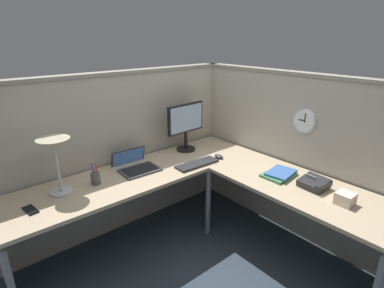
# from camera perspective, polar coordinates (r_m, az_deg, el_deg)

# --- Properties ---
(ground_plane) EXTENTS (6.80, 6.80, 0.00)m
(ground_plane) POSITION_cam_1_polar(r_m,az_deg,el_deg) (3.02, 2.78, -18.82)
(ground_plane) COLOR #2D3842
(cubicle_wall_back) EXTENTS (2.57, 0.12, 1.58)m
(cubicle_wall_back) POSITION_cam_1_polar(r_m,az_deg,el_deg) (3.07, -13.23, -1.55)
(cubicle_wall_back) COLOR #A8A393
(cubicle_wall_back) RESTS_ON ground
(cubicle_wall_right) EXTENTS (0.12, 2.37, 1.58)m
(cubicle_wall_right) POSITION_cam_1_polar(r_m,az_deg,el_deg) (3.08, 18.41, -1.97)
(cubicle_wall_right) COLOR #A8A393
(cubicle_wall_right) RESTS_ON ground
(desk) EXTENTS (2.35, 2.15, 0.73)m
(desk) POSITION_cam_1_polar(r_m,az_deg,el_deg) (2.55, 1.33, -9.58)
(desk) COLOR tan
(desk) RESTS_ON ground
(monitor) EXTENTS (0.46, 0.20, 0.50)m
(monitor) POSITION_cam_1_polar(r_m,az_deg,el_deg) (3.14, -1.19, 3.90)
(monitor) COLOR black
(monitor) RESTS_ON desk
(laptop) EXTENTS (0.36, 0.40, 0.22)m
(laptop) POSITION_cam_1_polar(r_m,az_deg,el_deg) (2.85, -10.76, -3.92)
(laptop) COLOR #38383D
(laptop) RESTS_ON desk
(keyboard) EXTENTS (0.44, 0.16, 0.02)m
(keyboard) POSITION_cam_1_polar(r_m,az_deg,el_deg) (2.86, 0.96, -3.77)
(keyboard) COLOR #232326
(keyboard) RESTS_ON desk
(computer_mouse) EXTENTS (0.06, 0.10, 0.03)m
(computer_mouse) POSITION_cam_1_polar(r_m,az_deg,el_deg) (3.02, 5.07, -2.35)
(computer_mouse) COLOR #232326
(computer_mouse) RESTS_ON desk
(desk_lamp_dome) EXTENTS (0.24, 0.24, 0.44)m
(desk_lamp_dome) POSITION_cam_1_polar(r_m,az_deg,el_deg) (2.45, -24.49, -0.88)
(desk_lamp_dome) COLOR #B7BABF
(desk_lamp_dome) RESTS_ON desk
(pen_cup) EXTENTS (0.08, 0.08, 0.18)m
(pen_cup) POSITION_cam_1_polar(r_m,az_deg,el_deg) (2.61, -17.73, -6.13)
(pen_cup) COLOR #4C4C51
(pen_cup) RESTS_ON desk
(cell_phone) EXTENTS (0.09, 0.15, 0.01)m
(cell_phone) POSITION_cam_1_polar(r_m,az_deg,el_deg) (2.44, -28.18, -10.91)
(cell_phone) COLOR black
(cell_phone) RESTS_ON desk
(office_phone) EXTENTS (0.20, 0.22, 0.11)m
(office_phone) POSITION_cam_1_polar(r_m,az_deg,el_deg) (2.63, 22.11, -6.93)
(office_phone) COLOR #232326
(office_phone) RESTS_ON desk
(book_stack) EXTENTS (0.30, 0.23, 0.04)m
(book_stack) POSITION_cam_1_polar(r_m,az_deg,el_deg) (2.74, 16.18, -5.45)
(book_stack) COLOR #3F7F4C
(book_stack) RESTS_ON desk
(tissue_box) EXTENTS (0.12, 0.12, 0.09)m
(tissue_box) POSITION_cam_1_polar(r_m,az_deg,el_deg) (2.48, 26.92, -9.17)
(tissue_box) COLOR beige
(tissue_box) RESTS_ON desk
(wall_clock) EXTENTS (0.04, 0.22, 0.22)m
(wall_clock) POSITION_cam_1_polar(r_m,az_deg,el_deg) (2.88, 20.47, 4.03)
(wall_clock) COLOR #B7BABF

